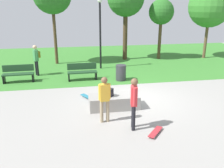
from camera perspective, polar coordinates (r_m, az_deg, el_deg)
ground_plane at (r=10.67m, az=5.84°, el=-3.38°), size 28.00×28.00×0.00m
grass_lawn at (r=18.14m, az=-0.84°, el=5.93°), size 26.60×12.07×0.01m
concrete_ledge at (r=9.56m, az=0.45°, el=-4.24°), size 1.98×0.86×0.53m
backpack_on_ledge at (r=9.36m, az=-0.65°, el=-1.98°), size 0.34×0.33×0.32m
skater_performing_trick at (r=8.19m, az=-1.80°, el=-2.97°), size 0.43×0.23×1.66m
skater_watching at (r=7.74m, az=5.25°, el=-3.80°), size 0.25×0.42×1.76m
skateboard_by_ledge at (r=7.95m, az=10.35°, el=-11.19°), size 0.68×0.73×0.08m
skateboard_spare at (r=10.67m, az=-6.00°, el=-3.03°), size 0.57×0.79×0.08m
park_bench_far_right at (r=13.15m, az=-7.13°, el=3.03°), size 1.61×0.51×0.91m
park_bench_far_left at (r=13.63m, az=-21.50°, el=2.41°), size 1.62×0.53×0.91m
tree_young_birch at (r=18.35m, az=11.72°, el=16.38°), size 1.81×1.81×4.35m
tree_leaning_ash at (r=19.61m, az=22.38°, el=16.83°), size 3.08×3.08×5.38m
lamp_post at (r=15.12m, az=-2.85°, el=13.42°), size 0.28×0.28×4.33m
trash_bin at (r=13.00m, az=2.13°, el=2.73°), size 0.55×0.55×0.85m
pedestrian_with_backpack at (r=14.43m, az=-17.68°, el=6.10°), size 0.44×0.42×1.78m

